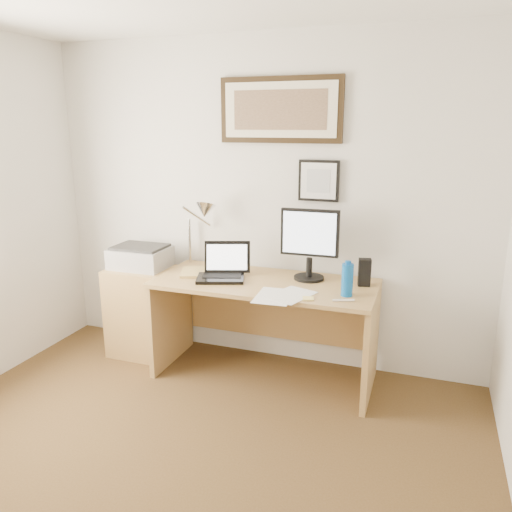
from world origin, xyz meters
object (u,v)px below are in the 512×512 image
at_px(laptop, 223,270).
at_px(printer, 140,257).
at_px(desk, 268,308).
at_px(lcd_monitor, 310,241).
at_px(book, 181,272).
at_px(water_bottle, 347,280).
at_px(side_cabinet, 143,311).

bearing_deg(laptop, printer, 172.01).
distance_m(desk, lcd_monitor, 0.60).
bearing_deg(printer, laptop, -7.99).
height_order(desk, laptop, laptop).
xyz_separation_m(book, desk, (0.66, 0.11, -0.25)).
height_order(laptop, lcd_monitor, lcd_monitor).
relative_size(water_bottle, desk, 0.14).
bearing_deg(lcd_monitor, side_cabinet, -175.70).
distance_m(water_bottle, printer, 1.70).
xyz_separation_m(side_cabinet, book, (0.41, -0.08, 0.39)).
relative_size(laptop, printer, 0.91).
bearing_deg(laptop, lcd_monitor, 16.23).
bearing_deg(printer, lcd_monitor, 2.85).
bearing_deg(desk, lcd_monitor, 13.04).
height_order(side_cabinet, book, book).
bearing_deg(desk, side_cabinet, -178.11).
distance_m(laptop, printer, 0.77).
bearing_deg(water_bottle, book, 176.00).
bearing_deg(side_cabinet, book, -10.54).
bearing_deg(lcd_monitor, laptop, -163.77).
relative_size(lcd_monitor, printer, 1.18).
distance_m(side_cabinet, printer, 0.45).
distance_m(book, printer, 0.44).
height_order(book, printer, printer).
bearing_deg(water_bottle, printer, 173.29).
distance_m(desk, printer, 1.12).
relative_size(side_cabinet, water_bottle, 3.33).
bearing_deg(laptop, water_bottle, -5.64).
relative_size(side_cabinet, desk, 0.46).
bearing_deg(lcd_monitor, book, -169.35).
bearing_deg(printer, water_bottle, -6.71).
height_order(desk, printer, printer).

